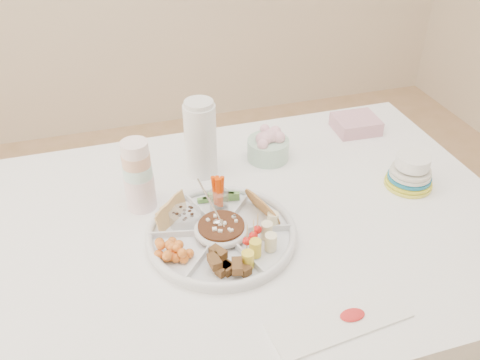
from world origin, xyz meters
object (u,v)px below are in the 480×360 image
object	(u,v)px
plate_stack	(410,173)
party_tray	(221,232)
thermos	(200,138)
dining_table	(236,315)

from	to	relation	value
plate_stack	party_tray	bearing A→B (deg)	-173.60
plate_stack	thermos	bearing A→B (deg)	156.78
thermos	dining_table	bearing A→B (deg)	-83.04
party_tray	plate_stack	xyz separation A→B (m)	(0.59, 0.07, 0.02)
dining_table	party_tray	xyz separation A→B (m)	(-0.05, -0.05, 0.40)
dining_table	party_tray	distance (m)	0.41
plate_stack	dining_table	bearing A→B (deg)	-178.51
party_tray	thermos	size ratio (longest dim) A/B	1.56
dining_table	plate_stack	size ratio (longest dim) A/B	11.05
thermos	plate_stack	world-z (taller)	thermos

